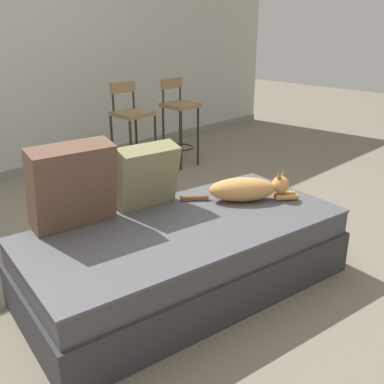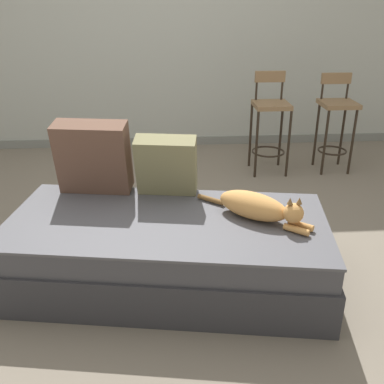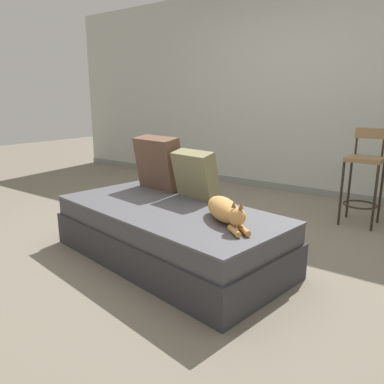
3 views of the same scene
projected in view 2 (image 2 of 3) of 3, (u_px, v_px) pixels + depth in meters
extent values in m
plane|color=slate|center=(167.00, 245.00, 3.07)|extent=(16.00, 16.00, 0.00)
cube|color=#B7BCB2|center=(161.00, 22.00, 4.59)|extent=(8.00, 0.10, 2.60)
cube|color=gray|center=(164.00, 141.00, 5.05)|extent=(8.00, 0.02, 0.09)
cube|color=#353539|center=(168.00, 261.00, 2.66)|extent=(1.95, 1.16, 0.26)
cube|color=#47474C|center=(167.00, 231.00, 2.57)|extent=(1.91, 1.11, 0.15)
cube|color=#525257|center=(167.00, 220.00, 2.55)|extent=(1.92, 1.12, 0.02)
cube|color=brown|center=(93.00, 157.00, 2.80)|extent=(0.48, 0.30, 0.47)
cube|color=#847F56|center=(166.00, 165.00, 2.77)|extent=(0.40, 0.27, 0.39)
ellipsoid|color=tan|center=(253.00, 205.00, 2.53)|extent=(0.43, 0.40, 0.15)
sphere|color=tan|center=(293.00, 213.00, 2.40)|extent=(0.11, 0.11, 0.11)
cone|color=brown|center=(290.00, 201.00, 2.37)|extent=(0.03, 0.03, 0.04)
cone|color=brown|center=(299.00, 201.00, 2.37)|extent=(0.03, 0.03, 0.04)
cylinder|color=tan|center=(296.00, 230.00, 2.39)|extent=(0.13, 0.12, 0.04)
cylinder|color=tan|center=(301.00, 225.00, 2.43)|extent=(0.13, 0.12, 0.04)
cylinder|color=brown|center=(211.00, 200.00, 2.74)|extent=(0.16, 0.14, 0.03)
cylinder|color=#2D2319|center=(257.00, 145.00, 4.08)|extent=(0.02, 0.02, 0.62)
cylinder|color=#2D2319|center=(289.00, 144.00, 4.09)|extent=(0.02, 0.02, 0.62)
cylinder|color=#2D2319|center=(250.00, 136.00, 4.35)|extent=(0.02, 0.02, 0.62)
cylinder|color=#2D2319|center=(281.00, 135.00, 4.36)|extent=(0.02, 0.02, 0.62)
torus|color=#2D2319|center=(268.00, 152.00, 4.27)|extent=(0.31, 0.31, 0.02)
cube|color=olive|center=(271.00, 105.00, 4.08)|extent=(0.32, 0.32, 0.04)
cylinder|color=#2D2319|center=(256.00, 91.00, 4.15)|extent=(0.02, 0.02, 0.25)
cylinder|color=#2D2319|center=(282.00, 90.00, 4.17)|extent=(0.02, 0.02, 0.25)
cube|color=olive|center=(270.00, 77.00, 4.11)|extent=(0.28, 0.03, 0.10)
cylinder|color=#2D2319|center=(325.00, 143.00, 4.13)|extent=(0.02, 0.02, 0.62)
cylinder|color=#2D2319|center=(352.00, 142.00, 4.15)|extent=(0.02, 0.02, 0.62)
cylinder|color=#2D2319|center=(316.00, 135.00, 4.37)|extent=(0.02, 0.02, 0.62)
cylinder|color=#2D2319|center=(342.00, 134.00, 4.38)|extent=(0.02, 0.02, 0.62)
torus|color=#2D2319|center=(332.00, 150.00, 4.31)|extent=(0.28, 0.28, 0.02)
cube|color=olive|center=(338.00, 104.00, 4.12)|extent=(0.32, 0.32, 0.04)
cylinder|color=#2D2319|center=(322.00, 91.00, 4.19)|extent=(0.02, 0.02, 0.23)
cylinder|color=#2D2319|center=(347.00, 91.00, 4.21)|extent=(0.02, 0.02, 0.23)
cube|color=olive|center=(336.00, 78.00, 4.15)|extent=(0.28, 0.03, 0.10)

